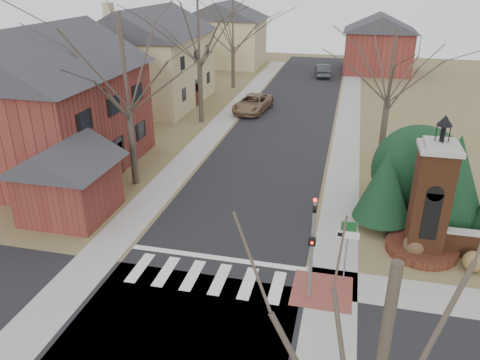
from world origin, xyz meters
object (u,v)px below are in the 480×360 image
(sign_post, at_px, (347,239))
(pickup_truck, at_px, (253,103))
(traffic_signal_pole, at_px, (312,240))
(brick_gate_monument, at_px, (429,210))
(distant_car, at_px, (323,70))

(sign_post, height_order, pickup_truck, sign_post)
(traffic_signal_pole, bearing_deg, pickup_truck, 106.78)
(sign_post, relative_size, pickup_truck, 0.50)
(traffic_signal_pole, height_order, sign_post, traffic_signal_pole)
(sign_post, distance_m, pickup_truck, 25.70)
(sign_post, xyz_separation_m, pickup_truck, (-8.97, 24.05, -1.18))
(brick_gate_monument, relative_size, pickup_truck, 1.17)
(sign_post, bearing_deg, traffic_signal_pole, -132.43)
(traffic_signal_pole, bearing_deg, brick_gate_monument, 43.24)
(traffic_signal_pole, distance_m, pickup_truck, 26.66)
(traffic_signal_pole, height_order, pickup_truck, traffic_signal_pole)
(pickup_truck, bearing_deg, distant_car, 80.84)
(distant_car, bearing_deg, brick_gate_monument, 91.77)
(sign_post, relative_size, distant_car, 0.60)
(distant_car, bearing_deg, pickup_truck, 64.69)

